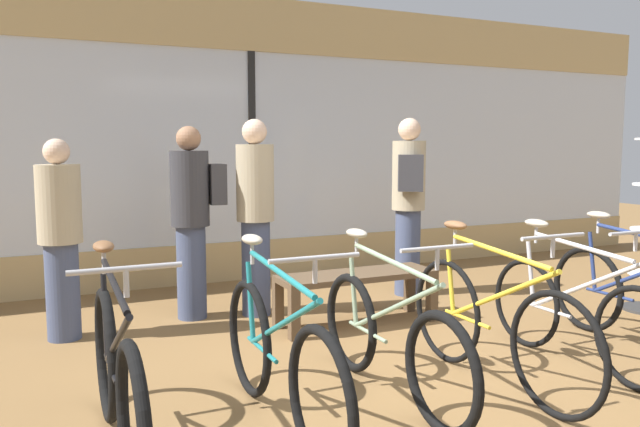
# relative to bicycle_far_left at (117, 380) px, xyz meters

# --- Properties ---
(ground_plane) EXTENTS (24.00, 24.00, 0.00)m
(ground_plane) POSITION_rel_bicycle_far_left_xyz_m (1.96, 0.18, -0.41)
(ground_plane) COLOR olive
(shop_back_wall) EXTENTS (12.00, 0.08, 3.20)m
(shop_back_wall) POSITION_rel_bicycle_far_left_xyz_m (1.96, 3.74, 1.23)
(shop_back_wall) COLOR tan
(shop_back_wall) RESTS_ON ground_plane
(bicycle_far_left) EXTENTS (0.46, 1.78, 1.06)m
(bicycle_far_left) POSITION_rel_bicycle_far_left_xyz_m (0.00, 0.00, 0.00)
(bicycle_far_left) COLOR black
(bicycle_far_left) RESTS_ON ground_plane
(bicycle_left) EXTENTS (0.46, 1.78, 1.04)m
(bicycle_left) POSITION_rel_bicycle_far_left_xyz_m (0.85, -0.01, -0.01)
(bicycle_left) COLOR black
(bicycle_left) RESTS_ON ground_plane
(bicycle_center_left) EXTENTS (0.46, 1.73, 1.02)m
(bicycle_center_left) POSITION_rel_bicycle_far_left_xyz_m (1.61, 0.10, -0.03)
(bicycle_center_left) COLOR black
(bicycle_center_left) RESTS_ON ground_plane
(bicycle_center_right) EXTENTS (0.46, 1.78, 1.05)m
(bicycle_center_right) POSITION_rel_bicycle_far_left_xyz_m (2.32, -0.02, 0.00)
(bicycle_center_right) COLOR black
(bicycle_center_right) RESTS_ON ground_plane
(bicycle_right) EXTENTS (0.46, 1.67, 1.02)m
(bicycle_right) POSITION_rel_bicycle_far_left_xyz_m (3.09, 0.03, -0.02)
(bicycle_right) COLOR black
(bicycle_right) RESTS_ON ground_plane
(bicycle_far_right) EXTENTS (0.46, 1.70, 1.04)m
(bicycle_far_right) POSITION_rel_bicycle_far_left_xyz_m (3.84, 0.12, -0.01)
(bicycle_far_right) COLOR black
(bicycle_far_right) RESTS_ON ground_plane
(display_bench) EXTENTS (1.40, 0.44, 0.46)m
(display_bench) POSITION_rel_bicycle_far_left_xyz_m (2.17, 1.57, -0.03)
(display_bench) COLOR brown
(display_bench) RESTS_ON ground_plane
(customer_near_rack) EXTENTS (0.49, 0.35, 1.72)m
(customer_near_rack) POSITION_rel_bicycle_far_left_xyz_m (0.94, 2.37, 0.52)
(customer_near_rack) COLOR #424C6B
(customer_near_rack) RESTS_ON ground_plane
(customer_by_window) EXTENTS (0.41, 0.41, 1.78)m
(customer_by_window) POSITION_rel_bicycle_far_left_xyz_m (1.49, 2.23, 0.54)
(customer_by_window) COLOR #424C6B
(customer_by_window) RESTS_ON ground_plane
(customer_mid_floor) EXTENTS (0.49, 0.56, 1.82)m
(customer_mid_floor) POSITION_rel_bicycle_far_left_xyz_m (3.16, 2.30, 0.58)
(customer_mid_floor) COLOR #424C6B
(customer_mid_floor) RESTS_ON ground_plane
(customer_near_bench) EXTENTS (0.39, 0.39, 1.60)m
(customer_near_bench) POSITION_rel_bicycle_far_left_xyz_m (-0.15, 2.20, 0.43)
(customer_near_bench) COLOR #424C6B
(customer_near_bench) RESTS_ON ground_plane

